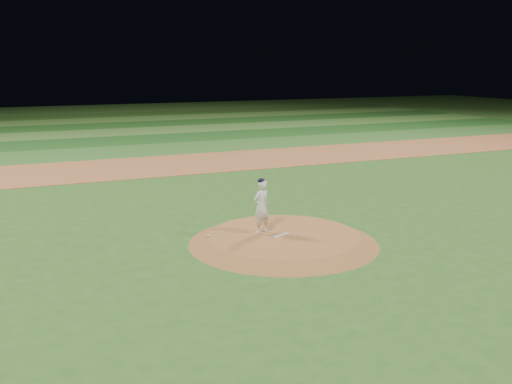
% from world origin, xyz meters
% --- Properties ---
extents(ground, '(120.00, 120.00, 0.00)m').
position_xyz_m(ground, '(0.00, 0.00, 0.00)').
color(ground, '#2E5A1D').
rests_on(ground, ground).
extents(infield_dirt_band, '(70.00, 6.00, 0.02)m').
position_xyz_m(infield_dirt_band, '(0.00, 14.00, 0.01)').
color(infield_dirt_band, '#A25C32').
rests_on(infield_dirt_band, ground).
extents(outfield_stripe_0, '(70.00, 5.00, 0.02)m').
position_xyz_m(outfield_stripe_0, '(0.00, 19.50, 0.01)').
color(outfield_stripe_0, '#326324').
rests_on(outfield_stripe_0, ground).
extents(outfield_stripe_1, '(70.00, 5.00, 0.02)m').
position_xyz_m(outfield_stripe_1, '(0.00, 24.50, 0.01)').
color(outfield_stripe_1, '#1C4D18').
rests_on(outfield_stripe_1, ground).
extents(outfield_stripe_2, '(70.00, 5.00, 0.02)m').
position_xyz_m(outfield_stripe_2, '(0.00, 29.50, 0.01)').
color(outfield_stripe_2, '#3F7129').
rests_on(outfield_stripe_2, ground).
extents(outfield_stripe_3, '(70.00, 5.00, 0.02)m').
position_xyz_m(outfield_stripe_3, '(0.00, 34.50, 0.01)').
color(outfield_stripe_3, '#1D4B18').
rests_on(outfield_stripe_3, ground).
extents(outfield_stripe_4, '(70.00, 5.00, 0.02)m').
position_xyz_m(outfield_stripe_4, '(0.00, 39.50, 0.01)').
color(outfield_stripe_4, '#3F7028').
rests_on(outfield_stripe_4, ground).
extents(outfield_stripe_5, '(70.00, 5.00, 0.02)m').
position_xyz_m(outfield_stripe_5, '(0.00, 44.50, 0.01)').
color(outfield_stripe_5, '#244A17').
rests_on(outfield_stripe_5, ground).
extents(pitchers_mound, '(5.50, 5.50, 0.25)m').
position_xyz_m(pitchers_mound, '(0.00, 0.00, 0.12)').
color(pitchers_mound, '#9A5D2F').
rests_on(pitchers_mound, ground).
extents(pitching_rubber, '(0.56, 0.34, 0.03)m').
position_xyz_m(pitching_rubber, '(-0.10, -0.08, 0.26)').
color(pitching_rubber, silver).
rests_on(pitching_rubber, pitchers_mound).
extents(rosin_bag, '(0.10, 0.10, 0.06)m').
position_xyz_m(rosin_bag, '(-2.06, 0.65, 0.28)').
color(rosin_bag, beige).
rests_on(rosin_bag, pitchers_mound).
extents(pitcher_on_mound, '(0.67, 0.55, 1.63)m').
position_xyz_m(pitcher_on_mound, '(-0.51, 0.41, 1.05)').
color(pitcher_on_mound, white).
rests_on(pitcher_on_mound, pitchers_mound).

